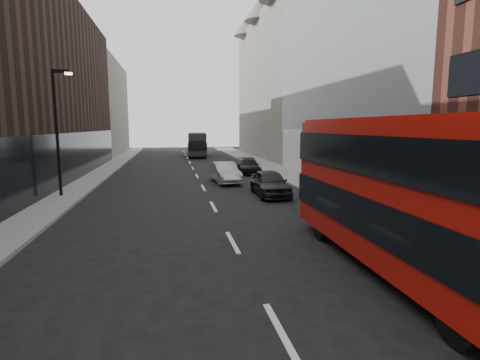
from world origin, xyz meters
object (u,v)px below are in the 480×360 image
street_lamp (58,124)px  car_c (249,166)px  grey_bus (197,144)px  car_b (225,173)px  car_a (270,183)px  red_bus (407,189)px

street_lamp → car_c: street_lamp is taller
grey_bus → car_b: grey_bus is taller
car_a → car_b: bearing=109.7°
car_a → car_b: car_a is taller
car_c → car_a: bearing=-89.7°
red_bus → car_a: red_bus is taller
grey_bus → car_c: size_ratio=2.31×
car_a → car_c: car_a is taller
street_lamp → red_bus: (12.39, -13.64, -1.80)m
street_lamp → red_bus: bearing=-47.7°
street_lamp → car_c: (12.78, 8.98, -3.55)m
grey_bus → car_c: bearing=-77.5°
grey_bus → car_b: 24.79m
car_b → car_c: bearing=55.0°
red_bus → grey_bus: red_bus is taller
red_bus → car_c: size_ratio=2.44×
street_lamp → red_bus: 18.52m
car_a → street_lamp: bearing=173.5°
grey_bus → car_a: bearing=-82.3°
red_bus → car_b: size_ratio=2.39×
red_bus → car_b: 17.89m
street_lamp → grey_bus: 30.47m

